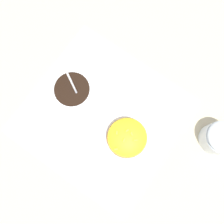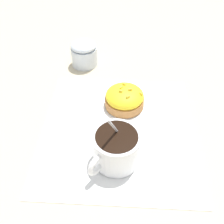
# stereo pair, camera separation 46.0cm
# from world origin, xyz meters

# --- Properties ---
(ground_plane) EXTENTS (3.00, 3.00, 0.00)m
(ground_plane) POSITION_xyz_m (0.00, 0.00, 0.00)
(ground_plane) COLOR #C6B793
(paper_napkin) EXTENTS (0.32, 0.31, 0.00)m
(paper_napkin) POSITION_xyz_m (0.00, 0.00, 0.00)
(paper_napkin) COLOR white
(paper_napkin) RESTS_ON ground_plane
(coffee_cup) EXTENTS (0.10, 0.08, 0.11)m
(coffee_cup) POSITION_xyz_m (0.07, -0.00, 0.04)
(coffee_cup) COLOR white
(coffee_cup) RESTS_ON paper_napkin
(frosted_pastry) EXTENTS (0.08, 0.08, 0.05)m
(frosted_pastry) POSITION_xyz_m (-0.07, 0.01, 0.02)
(frosted_pastry) COLOR #B2753D
(frosted_pastry) RESTS_ON paper_napkin
(sugar_bowl) EXTENTS (0.07, 0.07, 0.07)m
(sugar_bowl) POSITION_xyz_m (-0.22, -0.10, 0.03)
(sugar_bowl) COLOR silver
(sugar_bowl) RESTS_ON ground_plane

